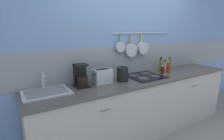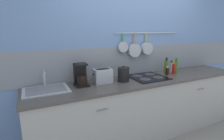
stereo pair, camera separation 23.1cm
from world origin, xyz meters
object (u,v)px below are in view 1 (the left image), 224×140
at_px(coffee_maker, 81,77).
at_px(bottle_vinegar, 161,65).
at_px(bottle_sesame_oil, 165,66).
at_px(toaster, 102,76).
at_px(bottle_dish_soap, 162,70).
at_px(bottle_hot_sauce, 170,65).
at_px(bottle_cooking_wine, 168,67).
at_px(kettle, 122,74).

height_order(coffee_maker, bottle_vinegar, coffee_maker).
bearing_deg(bottle_sesame_oil, toaster, -177.50).
height_order(bottle_dish_soap, bottle_vinegar, bottle_vinegar).
relative_size(coffee_maker, bottle_vinegar, 1.12).
bearing_deg(bottle_hot_sauce, coffee_maker, 179.54).
bearing_deg(bottle_hot_sauce, bottle_dish_soap, -164.46).
relative_size(coffee_maker, bottle_cooking_wine, 1.41).
bearing_deg(bottle_hot_sauce, toaster, -179.60).
bearing_deg(bottle_cooking_wine, coffee_maker, 176.83).
bearing_deg(toaster, kettle, -12.18).
xyz_separation_m(kettle, bottle_hot_sauce, (1.06, 0.07, 0.01)).
relative_size(coffee_maker, toaster, 1.12).
xyz_separation_m(toaster, bottle_sesame_oil, (1.29, 0.06, -0.01)).
relative_size(bottle_dish_soap, bottle_sesame_oil, 0.71).
height_order(coffee_maker, bottle_sesame_oil, coffee_maker).
relative_size(kettle, bottle_dish_soap, 1.58).
height_order(bottle_sesame_oil, bottle_hot_sauce, bottle_hot_sauce).
bearing_deg(bottle_vinegar, bottle_sesame_oil, 5.98).
bearing_deg(bottle_vinegar, bottle_cooking_wine, -58.58).
relative_size(kettle, bottle_sesame_oil, 1.12).
xyz_separation_m(kettle, bottle_vinegar, (0.88, 0.11, 0.01)).
relative_size(bottle_cooking_wine, bottle_hot_sauce, 0.84).
relative_size(kettle, bottle_cooking_wine, 1.09).
relative_size(toaster, bottle_vinegar, 1.01).
bearing_deg(bottle_dish_soap, coffee_maker, 176.60).
height_order(bottle_dish_soap, bottle_sesame_oil, bottle_sesame_oil).
height_order(bottle_vinegar, bottle_sesame_oil, bottle_vinegar).
relative_size(toaster, bottle_sesame_oil, 1.30).
height_order(toaster, bottle_cooking_wine, bottle_cooking_wine).
bearing_deg(bottle_hot_sauce, bottle_sesame_oil, 142.66).
xyz_separation_m(toaster, bottle_hot_sauce, (1.35, 0.01, 0.01)).
bearing_deg(bottle_cooking_wine, bottle_vinegar, 121.42).
bearing_deg(toaster, bottle_sesame_oil, 2.50).
distance_m(coffee_maker, kettle, 0.59).
bearing_deg(bottle_sesame_oil, bottle_cooking_wine, -116.25).
xyz_separation_m(coffee_maker, bottle_cooking_wine, (1.53, -0.08, -0.03)).
distance_m(bottle_dish_soap, bottle_hot_sauce, 0.27).
height_order(bottle_dish_soap, bottle_hot_sauce, bottle_hot_sauce).
bearing_deg(kettle, toaster, 167.82).
distance_m(bottle_vinegar, bottle_hot_sauce, 0.19).
bearing_deg(bottle_cooking_wine, kettle, -179.96).
bearing_deg(coffee_maker, bottle_dish_soap, -3.40).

